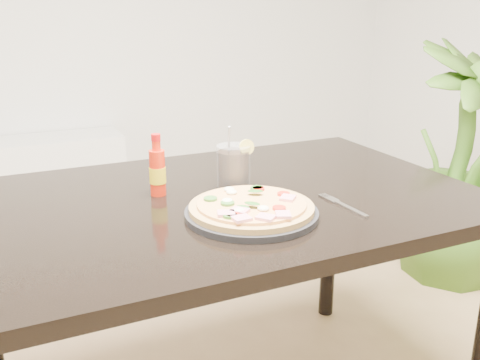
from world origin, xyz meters
name	(u,v)px	position (x,y,z in m)	size (l,w,h in m)	color
dining_table	(222,224)	(-0.26, 0.02, 0.67)	(1.40, 0.90, 0.75)	black
plate	(251,213)	(-0.26, -0.16, 0.76)	(0.33, 0.33, 0.02)	black
pizza	(251,206)	(-0.26, -0.16, 0.78)	(0.31, 0.31, 0.03)	tan
hot_sauce_bottle	(157,171)	(-0.42, 0.10, 0.82)	(0.05, 0.05, 0.17)	red
cola_cup	(234,168)	(-0.21, 0.06, 0.81)	(0.10, 0.10, 0.19)	black
fork	(341,204)	(-0.01, -0.18, 0.75)	(0.03, 0.19, 0.00)	silver
houseplant	(461,164)	(1.13, 0.47, 0.55)	(0.62, 0.62, 1.11)	#3F6E1D
plant_pot	(450,251)	(1.13, 0.47, 0.11)	(0.28, 0.28, 0.22)	brown
media_console	(4,183)	(-0.80, 2.07, 0.25)	(1.40, 0.34, 0.50)	white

